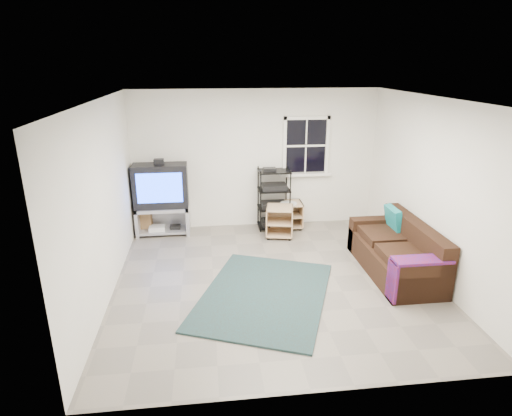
{
  "coord_description": "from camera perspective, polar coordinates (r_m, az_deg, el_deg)",
  "views": [
    {
      "loc": [
        -0.94,
        -5.56,
        3.06
      ],
      "look_at": [
        -0.22,
        0.4,
        1.0
      ],
      "focal_mm": 30.0,
      "sensor_mm": 36.0,
      "label": 1
    }
  ],
  "objects": [
    {
      "name": "side_table_right",
      "position": [
        8.27,
        4.48,
        -0.61
      ],
      "size": [
        0.47,
        0.49,
        0.53
      ],
      "rotation": [
        0.0,
        0.0,
        -0.03
      ],
      "color": "#D8B085",
      "rests_on": "ground"
    },
    {
      "name": "tv_unit",
      "position": [
        7.97,
        -12.52,
        1.91
      ],
      "size": [
        0.97,
        0.48,
        1.42
      ],
      "color": "#A8A8B0",
      "rests_on": "ground"
    },
    {
      "name": "side_table_left",
      "position": [
        7.86,
        3.19,
        -1.6
      ],
      "size": [
        0.57,
        0.57,
        0.56
      ],
      "rotation": [
        0.0,
        0.0,
        -0.21
      ],
      "color": "#D8B085",
      "rests_on": "ground"
    },
    {
      "name": "sofa",
      "position": [
        6.85,
        18.33,
        -5.78
      ],
      "size": [
        0.84,
        1.89,
        0.86
      ],
      "color": "black",
      "rests_on": "ground"
    },
    {
      "name": "shag_rug",
      "position": [
        6.01,
        1.11,
        -11.49
      ],
      "size": [
        2.33,
        2.68,
        0.03
      ],
      "primitive_type": "cube",
      "rotation": [
        0.0,
        0.0,
        -0.38
      ],
      "color": "black",
      "rests_on": "ground"
    },
    {
      "name": "paper_bag",
      "position": [
        8.3,
        -14.78,
        -1.67
      ],
      "size": [
        0.32,
        0.21,
        0.44
      ],
      "primitive_type": "cube",
      "rotation": [
        0.0,
        0.0,
        -0.05
      ],
      "color": "olive",
      "rests_on": "ground"
    },
    {
      "name": "room",
      "position": [
        8.21,
        6.66,
        7.73
      ],
      "size": [
        4.6,
        4.62,
        4.6
      ],
      "color": "slate",
      "rests_on": "ground"
    },
    {
      "name": "av_rack",
      "position": [
        8.14,
        2.38,
        0.73
      ],
      "size": [
        0.59,
        0.43,
        1.18
      ],
      "color": "black",
      "rests_on": "ground"
    }
  ]
}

